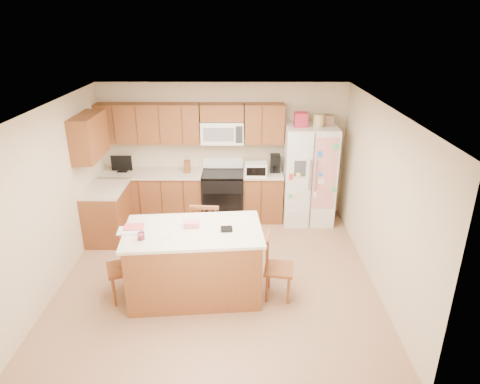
{
  "coord_description": "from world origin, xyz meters",
  "views": [
    {
      "loc": [
        0.35,
        -5.44,
        3.57
      ],
      "look_at": [
        0.32,
        0.35,
        1.19
      ],
      "focal_mm": 32.0,
      "sensor_mm": 36.0,
      "label": 1
    }
  ],
  "objects_px": {
    "windsor_chair_right": "(277,268)",
    "windsor_chair_back": "(207,235)",
    "refrigerator": "(309,174)",
    "stove": "(223,195)",
    "island": "(195,262)",
    "windsor_chair_left": "(124,267)"
  },
  "relations": [
    {
      "from": "island",
      "to": "windsor_chair_left",
      "type": "height_order",
      "value": "island"
    },
    {
      "from": "island",
      "to": "windsor_chair_left",
      "type": "relative_size",
      "value": 1.98
    },
    {
      "from": "windsor_chair_right",
      "to": "windsor_chair_back",
      "type": "bearing_deg",
      "value": 140.36
    },
    {
      "from": "island",
      "to": "windsor_chair_back",
      "type": "height_order",
      "value": "island"
    },
    {
      "from": "windsor_chair_left",
      "to": "refrigerator",
      "type": "bearing_deg",
      "value": 40.83
    },
    {
      "from": "windsor_chair_left",
      "to": "windsor_chair_right",
      "type": "distance_m",
      "value": 2.05
    },
    {
      "from": "refrigerator",
      "to": "windsor_chair_left",
      "type": "height_order",
      "value": "refrigerator"
    },
    {
      "from": "stove",
      "to": "windsor_chair_left",
      "type": "bearing_deg",
      "value": -116.28
    },
    {
      "from": "stove",
      "to": "windsor_chair_back",
      "type": "height_order",
      "value": "stove"
    },
    {
      "from": "refrigerator",
      "to": "windsor_chair_back",
      "type": "height_order",
      "value": "refrigerator"
    },
    {
      "from": "windsor_chair_left",
      "to": "windsor_chair_back",
      "type": "distance_m",
      "value": 1.35
    },
    {
      "from": "windsor_chair_left",
      "to": "windsor_chair_right",
      "type": "height_order",
      "value": "windsor_chair_left"
    },
    {
      "from": "stove",
      "to": "island",
      "type": "relative_size",
      "value": 0.59
    },
    {
      "from": "refrigerator",
      "to": "windsor_chair_right",
      "type": "xyz_separation_m",
      "value": [
        -0.74,
        -2.4,
        -0.48
      ]
    },
    {
      "from": "island",
      "to": "stove",
      "type": "bearing_deg",
      "value": 83.16
    },
    {
      "from": "windsor_chair_back",
      "to": "windsor_chair_left",
      "type": "bearing_deg",
      "value": -140.6
    },
    {
      "from": "refrigerator",
      "to": "windsor_chair_right",
      "type": "bearing_deg",
      "value": -107.23
    },
    {
      "from": "windsor_chair_left",
      "to": "windsor_chair_right",
      "type": "relative_size",
      "value": 1.04
    },
    {
      "from": "windsor_chair_back",
      "to": "windsor_chair_right",
      "type": "relative_size",
      "value": 1.13
    },
    {
      "from": "island",
      "to": "windsor_chair_right",
      "type": "distance_m",
      "value": 1.12
    },
    {
      "from": "windsor_chair_right",
      "to": "windsor_chair_left",
      "type": "bearing_deg",
      "value": -179.49
    },
    {
      "from": "windsor_chair_right",
      "to": "stove",
      "type": "bearing_deg",
      "value": 108.6
    }
  ]
}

